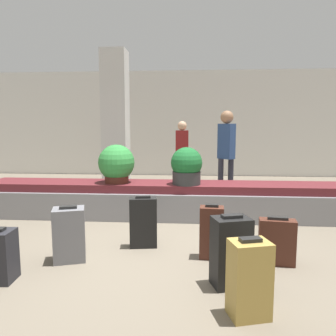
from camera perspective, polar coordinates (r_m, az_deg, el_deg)
ground_plane at (r=4.20m, az=-1.62°, el=-14.00°), size 18.00×18.00×0.00m
back_wall at (r=10.18m, az=2.01°, el=7.70°), size 18.00×0.06×3.20m
carousel at (r=5.59m, az=0.00°, el=-5.60°), size 6.45×0.85×0.58m
pillar at (r=7.57m, az=-9.11°, el=7.77°), size 0.55×0.55×3.20m
suitcase_0 at (r=4.20m, az=-4.33°, el=-9.41°), size 0.36×0.22×0.66m
suitcase_1 at (r=3.90m, az=18.42°, el=-12.06°), size 0.41×0.22×0.54m
suitcase_2 at (r=3.95m, az=-16.81°, el=-10.99°), size 0.41×0.36×0.64m
suitcase_3 at (r=3.27m, az=10.89°, el=-14.12°), size 0.40×0.34×0.70m
suitcase_4 at (r=3.89m, az=7.58°, el=-11.02°), size 0.28×0.20×0.64m
suitcase_6 at (r=2.82m, az=13.95°, el=-18.25°), size 0.36×0.31×0.66m
potted_plant_0 at (r=5.35m, az=3.25°, el=0.25°), size 0.51×0.51×0.61m
potted_plant_1 at (r=5.57m, az=-8.96°, el=0.66°), size 0.61×0.61×0.64m
traveler_0 at (r=8.29m, az=2.45°, el=3.54°), size 0.32×0.23×1.65m
traveler_1 at (r=6.63m, az=10.12°, el=3.64°), size 0.35×0.36×1.83m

